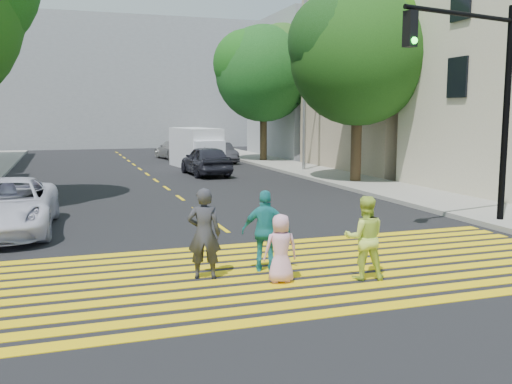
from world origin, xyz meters
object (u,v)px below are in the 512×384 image
pedestrian_woman (365,238)px  dark_car_parked (221,153)px  pedestrian_extra (266,231)px  traffic_signal (482,84)px  tree_right_near (360,49)px  white_van (197,149)px  silver_car (175,150)px  pedestrian_child (281,248)px  dark_car_near (206,160)px  pedestrian_man (204,233)px  white_sedan (6,206)px  tree_right_far (265,68)px

pedestrian_woman → dark_car_parked: pedestrian_woman is taller
pedestrian_extra → traffic_signal: bearing=-141.7°
tree_right_near → white_van: size_ratio=1.74×
silver_car → traffic_signal: (3.36, -26.89, 3.27)m
pedestrian_child → traffic_signal: (6.94, 3.07, 3.29)m
pedestrian_extra → silver_car: 29.36m
pedestrian_child → dark_car_near: size_ratio=0.29×
pedestrian_man → dark_car_parked: (7.10, 25.20, -0.24)m
pedestrian_man → pedestrian_woman: pedestrian_man is taller
pedestrian_woman → white_sedan: 9.69m
tree_right_near → pedestrian_extra: tree_right_near is taller
dark_car_near → traffic_signal: (3.81, -15.80, 3.17)m
tree_right_far → white_van: (-5.08, -2.44, -4.96)m
tree_right_far → pedestrian_extra: size_ratio=5.44×
dark_car_near → tree_right_far: bearing=-131.9°
traffic_signal → dark_car_parked: bearing=80.3°
silver_car → white_van: white_van is taller
pedestrian_extra → white_sedan: (-5.29, 5.71, -0.10)m
pedestrian_man → pedestrian_extra: 1.29m
pedestrian_woman → silver_car: bearing=-75.6°
dark_car_near → tree_right_near: bearing=132.9°
pedestrian_man → pedestrian_woman: size_ratio=1.09×
tree_right_far → traffic_signal: tree_right_far is taller
tree_right_far → silver_car: tree_right_far is taller
pedestrian_woman → white_sedan: bearing=-26.5°
white_sedan → silver_car: bearing=72.0°
silver_car → pedestrian_extra: bearing=74.4°
tree_right_near → silver_car: (-5.22, 16.75, -5.30)m
pedestrian_child → traffic_signal: 8.27m
pedestrian_child → dark_car_near: (3.12, 18.86, 0.12)m
pedestrian_man → silver_car: size_ratio=0.38×
pedestrian_man → silver_car: pedestrian_man is taller
pedestrian_woman → pedestrian_extra: size_ratio=0.98×
pedestrian_woman → pedestrian_extra: bearing=-16.1°
dark_car_near → silver_car: bearing=-94.6°
pedestrian_child → tree_right_far: bearing=-103.4°
dark_car_near → white_sedan: bearing=53.5°
tree_right_near → traffic_signal: tree_right_near is taller
tree_right_near → dark_car_parked: 14.10m
tree_right_far → silver_car: size_ratio=1.94×
tree_right_near → pedestrian_child: (-8.80, -13.22, -5.32)m
tree_right_far → white_sedan: size_ratio=1.73×
white_sedan → dark_car_near: 14.94m
pedestrian_extra → dark_car_near: pedestrian_extra is taller
white_van → pedestrian_child: bearing=-105.4°
pedestrian_man → pedestrian_woman: (2.90, -1.01, -0.08)m
dark_car_parked → white_van: size_ratio=0.77×
pedestrian_woman → silver_car: pedestrian_woman is taller
pedestrian_extra → tree_right_near: bearing=-105.1°
tree_right_far → pedestrian_child: size_ratio=6.85×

